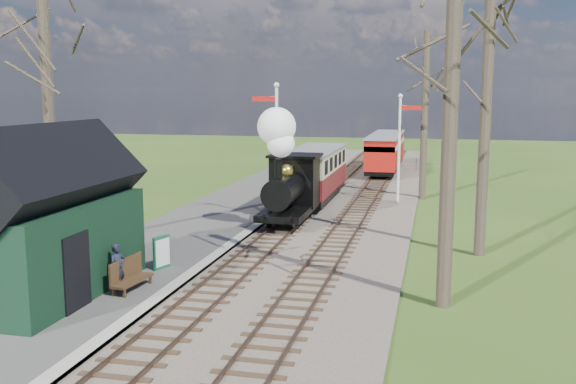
{
  "coord_description": "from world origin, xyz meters",
  "views": [
    {
      "loc": [
        6.18,
        -11.4,
        5.82
      ],
      "look_at": [
        0.09,
        14.78,
        1.6
      ],
      "focal_mm": 40.0,
      "sensor_mm": 36.0,
      "label": 1
    }
  ],
  "objects_px": {
    "locomotive": "(288,175)",
    "red_carriage_b": "(388,148)",
    "semaphore_near": "(275,142)",
    "person": "(118,268)",
    "coach": "(314,172)",
    "sign_board": "(162,252)",
    "semaphore_far": "(401,140)",
    "bench": "(129,275)",
    "station_shed": "(45,222)",
    "red_carriage_a": "(382,155)"
  },
  "relations": [
    {
      "from": "sign_board",
      "to": "bench",
      "type": "height_order",
      "value": "sign_board"
    },
    {
      "from": "coach",
      "to": "sign_board",
      "type": "distance_m",
      "value": 14.37
    },
    {
      "from": "locomotive",
      "to": "bench",
      "type": "relative_size",
      "value": 3.06
    },
    {
      "from": "red_carriage_b",
      "to": "bench",
      "type": "distance_m",
      "value": 33.5
    },
    {
      "from": "locomotive",
      "to": "sign_board",
      "type": "height_order",
      "value": "locomotive"
    },
    {
      "from": "locomotive",
      "to": "person",
      "type": "relative_size",
      "value": 3.56
    },
    {
      "from": "semaphore_near",
      "to": "semaphore_far",
      "type": "distance_m",
      "value": 7.91
    },
    {
      "from": "station_shed",
      "to": "sign_board",
      "type": "height_order",
      "value": "station_shed"
    },
    {
      "from": "semaphore_near",
      "to": "red_carriage_a",
      "type": "xyz_separation_m",
      "value": [
        3.37,
        16.5,
        -2.08
      ]
    },
    {
      "from": "semaphore_near",
      "to": "person",
      "type": "height_order",
      "value": "semaphore_near"
    },
    {
      "from": "locomotive",
      "to": "red_carriage_b",
      "type": "relative_size",
      "value": 0.95
    },
    {
      "from": "semaphore_far",
      "to": "person",
      "type": "bearing_deg",
      "value": -111.43
    },
    {
      "from": "red_carriage_b",
      "to": "sign_board",
      "type": "distance_m",
      "value": 31.28
    },
    {
      "from": "station_shed",
      "to": "semaphore_far",
      "type": "xyz_separation_m",
      "value": [
        8.67,
        18.0,
        1.08
      ]
    },
    {
      "from": "coach",
      "to": "semaphore_far",
      "type": "bearing_deg",
      "value": 9.45
    },
    {
      "from": "station_shed",
      "to": "red_carriage_b",
      "type": "bearing_deg",
      "value": 78.53
    },
    {
      "from": "coach",
      "to": "sign_board",
      "type": "height_order",
      "value": "coach"
    },
    {
      "from": "station_shed",
      "to": "locomotive",
      "type": "distance_m",
      "value": 11.99
    },
    {
      "from": "station_shed",
      "to": "coach",
      "type": "xyz_separation_m",
      "value": [
        4.3,
        17.27,
        -0.6
      ]
    },
    {
      "from": "locomotive",
      "to": "person",
      "type": "xyz_separation_m",
      "value": [
        -2.46,
        -10.63,
        -1.38
      ]
    },
    {
      "from": "semaphore_near",
      "to": "locomotive",
      "type": "distance_m",
      "value": 1.73
    },
    {
      "from": "locomotive",
      "to": "coach",
      "type": "bearing_deg",
      "value": 89.89
    },
    {
      "from": "locomotive",
      "to": "red_carriage_a",
      "type": "height_order",
      "value": "locomotive"
    },
    {
      "from": "semaphore_near",
      "to": "red_carriage_b",
      "type": "bearing_deg",
      "value": 81.29
    },
    {
      "from": "person",
      "to": "station_shed",
      "type": "bearing_deg",
      "value": 128.18
    },
    {
      "from": "semaphore_near",
      "to": "sign_board",
      "type": "distance_m",
      "value": 9.46
    },
    {
      "from": "semaphore_far",
      "to": "locomotive",
      "type": "xyz_separation_m",
      "value": [
        -4.39,
        -6.8,
        -1.06
      ]
    },
    {
      "from": "person",
      "to": "sign_board",
      "type": "bearing_deg",
      "value": 16.58
    },
    {
      "from": "red_carriage_b",
      "to": "person",
      "type": "xyz_separation_m",
      "value": [
        -5.07,
        -33.43,
        -0.64
      ]
    },
    {
      "from": "locomotive",
      "to": "coach",
      "type": "distance_m",
      "value": 6.1
    },
    {
      "from": "semaphore_far",
      "to": "sign_board",
      "type": "xyz_separation_m",
      "value": [
        -6.65,
        -14.89,
        -2.62
      ]
    },
    {
      "from": "station_shed",
      "to": "red_carriage_a",
      "type": "bearing_deg",
      "value": 76.4
    },
    {
      "from": "station_shed",
      "to": "red_carriage_b",
      "type": "height_order",
      "value": "station_shed"
    },
    {
      "from": "coach",
      "to": "bench",
      "type": "height_order",
      "value": "coach"
    },
    {
      "from": "red_carriage_b",
      "to": "sign_board",
      "type": "relative_size",
      "value": 4.95
    },
    {
      "from": "station_shed",
      "to": "semaphore_near",
      "type": "bearing_deg",
      "value": 73.62
    },
    {
      "from": "station_shed",
      "to": "sign_board",
      "type": "relative_size",
      "value": 5.91
    },
    {
      "from": "red_carriage_b",
      "to": "locomotive",
      "type": "bearing_deg",
      "value": -96.54
    },
    {
      "from": "station_shed",
      "to": "red_carriage_b",
      "type": "distance_m",
      "value": 34.7
    },
    {
      "from": "coach",
      "to": "bench",
      "type": "xyz_separation_m",
      "value": [
        -2.29,
        -16.4,
        -1.04
      ]
    },
    {
      "from": "semaphore_far",
      "to": "person",
      "type": "distance_m",
      "value": 18.89
    },
    {
      "from": "red_carriage_a",
      "to": "red_carriage_b",
      "type": "xyz_separation_m",
      "value": [
        0.0,
        5.5,
        0.0
      ]
    },
    {
      "from": "locomotive",
      "to": "red_carriage_a",
      "type": "xyz_separation_m",
      "value": [
        2.61,
        17.3,
        -0.75
      ]
    },
    {
      "from": "red_carriage_b",
      "to": "sign_board",
      "type": "height_order",
      "value": "red_carriage_b"
    },
    {
      "from": "semaphore_near",
      "to": "red_carriage_b",
      "type": "distance_m",
      "value": 22.36
    },
    {
      "from": "semaphore_far",
      "to": "bench",
      "type": "height_order",
      "value": "semaphore_far"
    },
    {
      "from": "locomotive",
      "to": "red_carriage_b",
      "type": "height_order",
      "value": "locomotive"
    },
    {
      "from": "person",
      "to": "red_carriage_b",
      "type": "bearing_deg",
      "value": 12.29
    },
    {
      "from": "red_carriage_b",
      "to": "person",
      "type": "relative_size",
      "value": 3.75
    },
    {
      "from": "sign_board",
      "to": "station_shed",
      "type": "bearing_deg",
      "value": -122.99
    }
  ]
}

